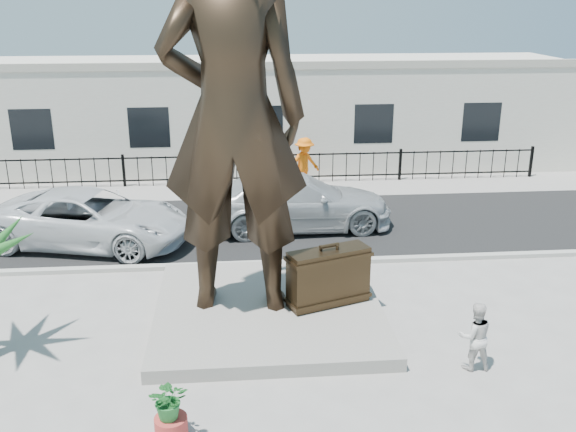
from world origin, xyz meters
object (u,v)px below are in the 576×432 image
car_white (90,219)px  tourist (475,336)px  statue (233,117)px  suitcase (328,277)px

car_white → tourist: bearing=-116.2°
statue → tourist: (4.66, -2.75, -3.95)m
suitcase → tourist: suitcase is taller
statue → tourist: 6.70m
suitcase → tourist: 3.60m
tourist → car_white: bearing=-39.2°
suitcase → car_white: bearing=121.5°
tourist → car_white: 11.75m
tourist → statue: bearing=-29.5°
statue → tourist: size_ratio=6.09×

